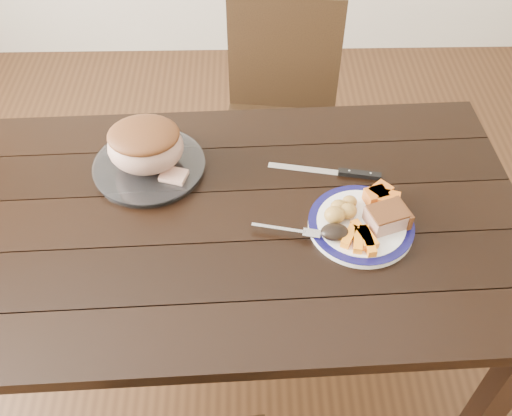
{
  "coord_description": "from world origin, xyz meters",
  "views": [
    {
      "loc": [
        0.06,
        -1.0,
        1.88
      ],
      "look_at": [
        0.08,
        -0.02,
        0.8
      ],
      "focal_mm": 40.0,
      "sensor_mm": 36.0,
      "label": 1
    }
  ],
  "objects_px": {
    "dinner_plate": "(361,225)",
    "dining_table": "(227,238)",
    "carving_knife": "(345,173)",
    "roast_joint": "(146,147)",
    "chair_far": "(280,110)",
    "serving_platter": "(150,167)",
    "fork": "(291,231)",
    "pork_slice": "(387,218)"
  },
  "relations": [
    {
      "from": "carving_knife",
      "to": "dinner_plate",
      "type": "bearing_deg",
      "value": -74.88
    },
    {
      "from": "dinner_plate",
      "to": "fork",
      "type": "bearing_deg",
      "value": -172.2
    },
    {
      "from": "chair_far",
      "to": "pork_slice",
      "type": "relative_size",
      "value": 9.67
    },
    {
      "from": "roast_joint",
      "to": "pork_slice",
      "type": "bearing_deg",
      "value": -20.39
    },
    {
      "from": "dinner_plate",
      "to": "pork_slice",
      "type": "height_order",
      "value": "pork_slice"
    },
    {
      "from": "dining_table",
      "to": "dinner_plate",
      "type": "bearing_deg",
      "value": -7.61
    },
    {
      "from": "dining_table",
      "to": "carving_knife",
      "type": "distance_m",
      "value": 0.38
    },
    {
      "from": "chair_far",
      "to": "serving_platter",
      "type": "xyz_separation_m",
      "value": [
        -0.41,
        -0.55,
        0.23
      ]
    },
    {
      "from": "dinner_plate",
      "to": "dining_table",
      "type": "bearing_deg",
      "value": 172.39
    },
    {
      "from": "fork",
      "to": "dinner_plate",
      "type": "bearing_deg",
      "value": 20.2
    },
    {
      "from": "carving_knife",
      "to": "roast_joint",
      "type": "bearing_deg",
      "value": -172.41
    },
    {
      "from": "serving_platter",
      "to": "roast_joint",
      "type": "distance_m",
      "value": 0.08
    },
    {
      "from": "pork_slice",
      "to": "roast_joint",
      "type": "xyz_separation_m",
      "value": [
        -0.63,
        0.23,
        0.04
      ]
    },
    {
      "from": "serving_platter",
      "to": "fork",
      "type": "distance_m",
      "value": 0.46
    },
    {
      "from": "roast_joint",
      "to": "chair_far",
      "type": "bearing_deg",
      "value": 53.62
    },
    {
      "from": "pork_slice",
      "to": "carving_knife",
      "type": "xyz_separation_m",
      "value": [
        -0.08,
        0.2,
        -0.04
      ]
    },
    {
      "from": "fork",
      "to": "carving_knife",
      "type": "relative_size",
      "value": 0.56
    },
    {
      "from": "fork",
      "to": "serving_platter",
      "type": "bearing_deg",
      "value": 159.13
    },
    {
      "from": "serving_platter",
      "to": "carving_knife",
      "type": "height_order",
      "value": "serving_platter"
    },
    {
      "from": "pork_slice",
      "to": "dinner_plate",
      "type": "bearing_deg",
      "value": 175.24
    },
    {
      "from": "dinner_plate",
      "to": "carving_knife",
      "type": "bearing_deg",
      "value": 94.19
    },
    {
      "from": "dinner_plate",
      "to": "pork_slice",
      "type": "relative_size",
      "value": 2.84
    },
    {
      "from": "dining_table",
      "to": "chair_far",
      "type": "xyz_separation_m",
      "value": [
        0.19,
        0.74,
        -0.13
      ]
    },
    {
      "from": "dining_table",
      "to": "pork_slice",
      "type": "xyz_separation_m",
      "value": [
        0.41,
        -0.05,
        0.13
      ]
    },
    {
      "from": "chair_far",
      "to": "fork",
      "type": "xyz_separation_m",
      "value": [
        -0.02,
        -0.81,
        0.25
      ]
    },
    {
      "from": "dinner_plate",
      "to": "chair_far",
      "type": "bearing_deg",
      "value": 101.63
    },
    {
      "from": "roast_joint",
      "to": "carving_knife",
      "type": "height_order",
      "value": "roast_joint"
    },
    {
      "from": "dining_table",
      "to": "fork",
      "type": "bearing_deg",
      "value": -23.09
    },
    {
      "from": "chair_far",
      "to": "fork",
      "type": "bearing_deg",
      "value": 95.98
    },
    {
      "from": "chair_far",
      "to": "roast_joint",
      "type": "relative_size",
      "value": 4.44
    },
    {
      "from": "chair_far",
      "to": "carving_knife",
      "type": "relative_size",
      "value": 2.92
    },
    {
      "from": "chair_far",
      "to": "carving_knife",
      "type": "bearing_deg",
      "value": 111.52
    },
    {
      "from": "dining_table",
      "to": "serving_platter",
      "type": "height_order",
      "value": "serving_platter"
    },
    {
      "from": "dinner_plate",
      "to": "serving_platter",
      "type": "bearing_deg",
      "value": 158.08
    },
    {
      "from": "serving_platter",
      "to": "pork_slice",
      "type": "height_order",
      "value": "pork_slice"
    },
    {
      "from": "pork_slice",
      "to": "fork",
      "type": "bearing_deg",
      "value": -175.31
    },
    {
      "from": "chair_far",
      "to": "roast_joint",
      "type": "xyz_separation_m",
      "value": [
        -0.41,
        -0.55,
        0.31
      ]
    },
    {
      "from": "serving_platter",
      "to": "carving_knife",
      "type": "distance_m",
      "value": 0.56
    },
    {
      "from": "pork_slice",
      "to": "roast_joint",
      "type": "relative_size",
      "value": 0.46
    },
    {
      "from": "carving_knife",
      "to": "serving_platter",
      "type": "bearing_deg",
      "value": -172.41
    },
    {
      "from": "carving_knife",
      "to": "fork",
      "type": "bearing_deg",
      "value": -116.18
    },
    {
      "from": "chair_far",
      "to": "pork_slice",
      "type": "bearing_deg",
      "value": 113.19
    }
  ]
}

